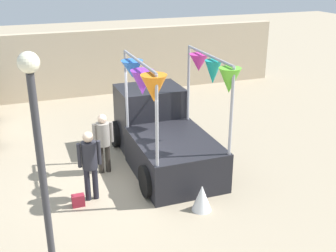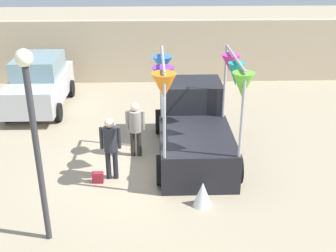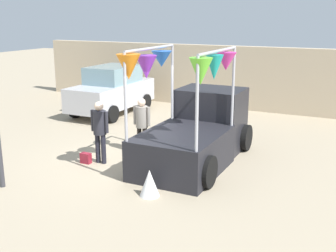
{
  "view_description": "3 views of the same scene",
  "coord_description": "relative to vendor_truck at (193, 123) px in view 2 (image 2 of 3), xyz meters",
  "views": [
    {
      "loc": [
        -1.94,
        -8.9,
        5.13
      ],
      "look_at": [
        1.27,
        -0.19,
        1.48
      ],
      "focal_mm": 45.0,
      "sensor_mm": 36.0,
      "label": 1
    },
    {
      "loc": [
        0.45,
        -9.79,
        5.64
      ],
      "look_at": [
        0.78,
        -0.13,
        1.34
      ],
      "focal_mm": 45.0,
      "sensor_mm": 36.0,
      "label": 2
    },
    {
      "loc": [
        5.63,
        -9.11,
        3.83
      ],
      "look_at": [
        1.27,
        -0.23,
        1.21
      ],
      "focal_mm": 45.0,
      "sensor_mm": 36.0,
      "label": 3
    }
  ],
  "objects": [
    {
      "name": "person_customer",
      "position": [
        -2.18,
        -1.4,
        0.11
      ],
      "size": [
        0.53,
        0.34,
        1.67
      ],
      "color": "black",
      "rests_on": "ground"
    },
    {
      "name": "vendor_truck",
      "position": [
        0.0,
        0.0,
        0.0
      ],
      "size": [
        2.46,
        4.17,
        3.07
      ],
      "color": "black",
      "rests_on": "ground"
    },
    {
      "name": "folded_kite_bundle_white",
      "position": [
        -0.0,
        -2.69,
        -0.59
      ],
      "size": [
        0.62,
        0.62,
        0.6
      ],
      "primitive_type": "cone",
      "rotation": [
        0.0,
        0.0,
        0.71
      ],
      "color": "white",
      "rests_on": "ground"
    },
    {
      "name": "parked_car",
      "position": [
        -5.17,
        3.68,
        0.05
      ],
      "size": [
        1.88,
        4.0,
        1.88
      ],
      "color": "#B7B7BC",
      "rests_on": "ground"
    },
    {
      "name": "street_lamp",
      "position": [
        -3.29,
        -3.73,
        1.68
      ],
      "size": [
        0.32,
        0.32,
        3.95
      ],
      "color": "#333338",
      "rests_on": "ground"
    },
    {
      "name": "brick_boundary_wall",
      "position": [
        -1.53,
        6.73,
        0.41
      ],
      "size": [
        18.0,
        0.36,
        2.6
      ],
      "primitive_type": "cube",
      "color": "tan",
      "rests_on": "ground"
    },
    {
      "name": "person_vendor",
      "position": [
        -1.61,
        -0.18,
        0.06
      ],
      "size": [
        0.53,
        0.34,
        1.59
      ],
      "color": "#2D2823",
      "rests_on": "ground"
    },
    {
      "name": "ground_plane",
      "position": [
        -1.53,
        -1.03,
        -0.89
      ],
      "size": [
        60.0,
        60.0,
        0.0
      ],
      "primitive_type": "plane",
      "color": "gray"
    },
    {
      "name": "handbag",
      "position": [
        -2.53,
        -1.6,
        -0.75
      ],
      "size": [
        0.28,
        0.16,
        0.28
      ],
      "primitive_type": "cube",
      "color": "maroon",
      "rests_on": "ground"
    }
  ]
}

